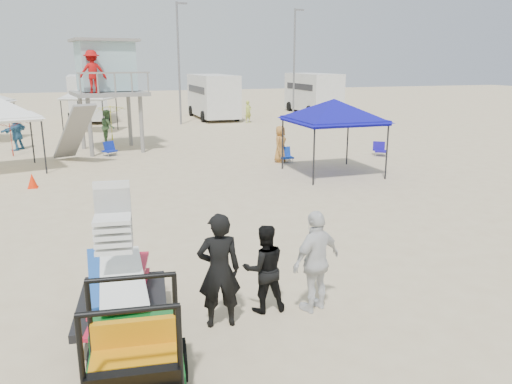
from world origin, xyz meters
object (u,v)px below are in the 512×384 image
object	(u,v)px
utility_cart	(133,369)
lifeguard_tower	(105,70)
canopy_blue	(334,103)
surf_trailer	(120,280)
man_left	(219,271)

from	to	relation	value
utility_cart	lifeguard_tower	xyz separation A→B (m)	(0.61, 19.92, 2.99)
lifeguard_tower	canopy_blue	world-z (taller)	lifeguard_tower
surf_trailer	man_left	distance (m)	1.55
surf_trailer	canopy_blue	bearing A→B (deg)	48.20
surf_trailer	man_left	size ratio (longest dim) A/B	1.35
lifeguard_tower	canopy_blue	distance (m)	11.36
man_left	canopy_blue	distance (m)	12.06
man_left	canopy_blue	bearing A→B (deg)	-119.04
man_left	lifeguard_tower	size ratio (longest dim) A/B	0.37
utility_cart	lifeguard_tower	size ratio (longest dim) A/B	0.47
utility_cart	man_left	distance (m)	2.54
man_left	lifeguard_tower	distance (m)	18.13
man_left	lifeguard_tower	xyz separation A→B (m)	(-0.91, 17.89, 2.84)
lifeguard_tower	man_left	bearing A→B (deg)	-87.08
man_left	canopy_blue	size ratio (longest dim) A/B	0.59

